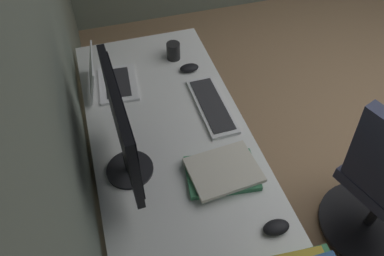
% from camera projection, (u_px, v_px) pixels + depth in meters
% --- Properties ---
extents(wall_back, '(5.08, 0.10, 2.60)m').
position_uv_depth(wall_back, '(35.00, 60.00, 1.18)').
color(wall_back, slate).
rests_on(wall_back, ground).
extents(desk, '(1.99, 0.73, 0.73)m').
position_uv_depth(desk, '(181.00, 173.00, 1.66)').
color(desk, white).
rests_on(desk, ground).
extents(drawer_pedestal, '(0.40, 0.51, 0.69)m').
position_uv_depth(drawer_pedestal, '(169.00, 183.00, 2.00)').
color(drawer_pedestal, white).
rests_on(drawer_pedestal, ground).
extents(monitor_primary, '(0.53, 0.20, 0.47)m').
position_uv_depth(monitor_primary, '(122.00, 128.00, 1.39)').
color(monitor_primary, black).
rests_on(monitor_primary, desk).
extents(laptop_left, '(0.31, 0.26, 0.20)m').
position_uv_depth(laptop_left, '(108.00, 79.00, 1.92)').
color(laptop_left, white).
rests_on(laptop_left, desk).
extents(keyboard_main, '(0.42, 0.14, 0.02)m').
position_uv_depth(keyboard_main, '(212.00, 106.00, 1.84)').
color(keyboard_main, silver).
rests_on(keyboard_main, desk).
extents(mouse_main, '(0.06, 0.10, 0.03)m').
position_uv_depth(mouse_main, '(276.00, 227.00, 1.39)').
color(mouse_main, black).
rests_on(mouse_main, desk).
extents(mouse_spare, '(0.06, 0.10, 0.03)m').
position_uv_depth(mouse_spare, '(189.00, 68.00, 2.03)').
color(mouse_spare, black).
rests_on(mouse_spare, desk).
extents(book_stack_near, '(0.25, 0.32, 0.04)m').
position_uv_depth(book_stack_near, '(222.00, 172.00, 1.55)').
color(book_stack_near, '#3D8456').
rests_on(book_stack_near, desk).
extents(coffee_mug, '(0.12, 0.08, 0.10)m').
position_uv_depth(coffee_mug, '(173.00, 51.00, 2.08)').
color(coffee_mug, black).
rests_on(coffee_mug, desk).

